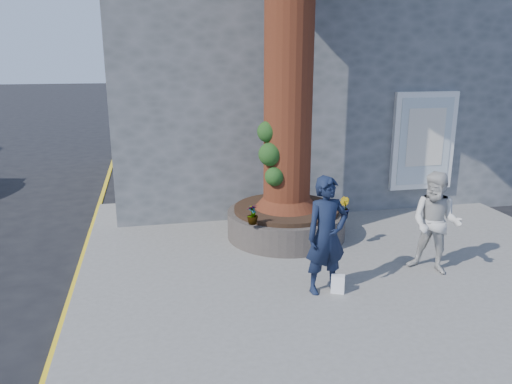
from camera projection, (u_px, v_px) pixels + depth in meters
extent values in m
plane|color=black|center=(270.00, 290.00, 7.87)|extent=(120.00, 120.00, 0.00)
cube|color=slate|center=(337.00, 255.00, 9.10)|extent=(9.00, 8.00, 0.12)
cube|color=yellow|center=(76.00, 280.00, 8.21)|extent=(0.10, 30.00, 0.01)
cube|color=#55585A|center=(297.00, 75.00, 14.36)|extent=(10.00, 8.00, 6.00)
cube|color=white|center=(423.00, 141.00, 11.24)|extent=(1.50, 0.12, 2.20)
cube|color=silver|center=(425.00, 142.00, 11.18)|extent=(1.25, 0.04, 1.95)
cube|color=silver|center=(426.00, 137.00, 11.14)|extent=(0.90, 0.02, 1.30)
cylinder|color=black|center=(286.00, 223.00, 9.82)|extent=(2.30, 2.30, 0.52)
cylinder|color=black|center=(286.00, 209.00, 9.74)|extent=(2.04, 2.04, 0.08)
cylinder|color=#4C1613|center=(290.00, 2.00, 8.72)|extent=(0.90, 0.90, 7.50)
cone|color=#4C1613|center=(287.00, 190.00, 9.63)|extent=(1.24, 1.24, 0.70)
sphere|color=#133913|center=(270.00, 154.00, 9.17)|extent=(0.44, 0.44, 0.44)
sphere|color=#133913|center=(275.00, 176.00, 9.19)|extent=(0.36, 0.36, 0.36)
sphere|color=#133913|center=(268.00, 132.00, 9.17)|extent=(0.40, 0.40, 0.40)
imported|color=#121A31|center=(327.00, 236.00, 7.35)|extent=(0.71, 0.52, 1.79)
imported|color=beige|center=(436.00, 223.00, 8.06)|extent=(1.03, 1.03, 1.69)
cube|color=white|center=(338.00, 284.00, 7.51)|extent=(0.23, 0.19, 0.28)
imported|color=gray|center=(252.00, 215.00, 8.71)|extent=(0.20, 0.21, 0.33)
imported|color=gray|center=(344.00, 208.00, 9.04)|extent=(0.25, 0.25, 0.38)
imported|color=gray|center=(252.00, 214.00, 8.71)|extent=(0.26, 0.26, 0.36)
imported|color=gray|center=(270.00, 189.00, 10.46)|extent=(0.26, 0.28, 0.27)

